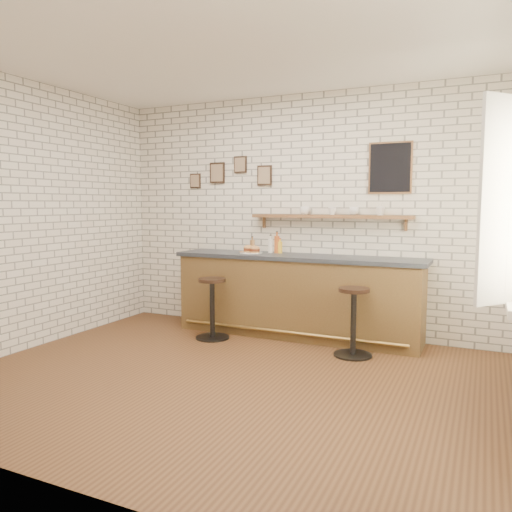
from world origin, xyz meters
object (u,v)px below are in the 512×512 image
at_px(bar_counter, 297,296).
at_px(shelf_cup_b, 332,211).
at_px(bar_stool_left, 212,306).
at_px(ciabatta_sandwich, 252,249).
at_px(sandwich_plate, 251,253).
at_px(shelf_cup_a, 305,211).
at_px(bitters_bottle_white, 271,246).
at_px(bitters_bottle_amber, 277,244).
at_px(condiment_bottle_yellow, 280,247).
at_px(bar_stool_right, 353,320).
at_px(bitters_bottle_brown, 252,246).
at_px(shelf_cup_d, 381,211).
at_px(shelf_cup_c, 354,211).

distance_m(bar_counter, shelf_cup_b, 1.12).
bearing_deg(bar_stool_left, ciabatta_sandwich, 59.16).
height_order(sandwich_plate, ciabatta_sandwich, ciabatta_sandwich).
bearing_deg(shelf_cup_a, ciabatta_sandwich, -176.50).
xyz_separation_m(bar_counter, bitters_bottle_white, (-0.41, 0.13, 0.60)).
bearing_deg(bitters_bottle_amber, shelf_cup_b, 5.90).
xyz_separation_m(condiment_bottle_yellow, bar_stool_right, (1.11, -0.64, -0.69)).
bearing_deg(sandwich_plate, bitters_bottle_brown, 109.01).
height_order(bar_counter, sandwich_plate, sandwich_plate).
relative_size(bar_counter, bitters_bottle_brown, 15.19).
height_order(bar_stool_right, shelf_cup_d, shelf_cup_d).
bearing_deg(bar_stool_left, bitters_bottle_white, 53.67).
height_order(bitters_bottle_white, condiment_bottle_yellow, bitters_bottle_white).
bearing_deg(bitters_bottle_brown, bar_counter, -10.98).
relative_size(sandwich_plate, bar_stool_left, 0.38).
distance_m(shelf_cup_c, shelf_cup_d, 0.31).
distance_m(bar_stool_right, shelf_cup_d, 1.36).
distance_m(ciabatta_sandwich, shelf_cup_d, 1.65).
bearing_deg(shelf_cup_d, bar_stool_right, -127.44).
xyz_separation_m(ciabatta_sandwich, shelf_cup_a, (0.62, 0.24, 0.49)).
distance_m(ciabatta_sandwich, bitters_bottle_amber, 0.33).
bearing_deg(bitters_bottle_brown, bar_stool_right, -23.13).
distance_m(bitters_bottle_brown, condiment_bottle_yellow, 0.39).
xyz_separation_m(sandwich_plate, shelf_cup_c, (1.25, 0.24, 0.53)).
distance_m(ciabatta_sandwich, shelf_cup_a, 0.83).
bearing_deg(shelf_cup_c, bar_stool_right, -157.90).
xyz_separation_m(condiment_bottle_yellow, shelf_cup_a, (0.31, 0.07, 0.46)).
bearing_deg(ciabatta_sandwich, condiment_bottle_yellow, 27.14).
distance_m(condiment_bottle_yellow, shelf_cup_c, 1.03).
bearing_deg(shelf_cup_b, bar_counter, 131.03).
height_order(bar_counter, bitters_bottle_white, bitters_bottle_white).
height_order(condiment_bottle_yellow, shelf_cup_d, shelf_cup_d).
bearing_deg(condiment_bottle_yellow, shelf_cup_d, 3.33).
relative_size(bar_counter, bitters_bottle_white, 13.56).
bearing_deg(bar_counter, condiment_bottle_yellow, 155.16).
bearing_deg(bar_stool_right, condiment_bottle_yellow, 150.09).
bearing_deg(shelf_cup_a, shelf_cup_d, -17.14).
bearing_deg(shelf_cup_c, sandwich_plate, 107.73).
height_order(bar_counter, bar_stool_right, bar_counter).
distance_m(sandwich_plate, ciabatta_sandwich, 0.05).
bearing_deg(bar_stool_left, shelf_cup_b, 29.98).
bearing_deg(bitters_bottle_white, shelf_cup_b, 5.25).
distance_m(bar_counter, condiment_bottle_yellow, 0.66).
distance_m(bar_stool_right, shelf_cup_b, 1.43).
height_order(shelf_cup_a, shelf_cup_c, shelf_cup_a).
bearing_deg(shelf_cup_b, shelf_cup_c, -77.17).
relative_size(bitters_bottle_white, condiment_bottle_yellow, 1.21).
distance_m(bar_stool_left, shelf_cup_d, 2.30).
xyz_separation_m(bar_counter, bar_stool_left, (-0.89, -0.53, -0.11)).
bearing_deg(shelf_cup_a, shelf_cup_c, -17.14).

